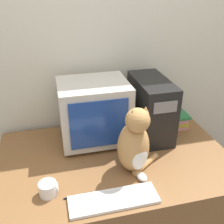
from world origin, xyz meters
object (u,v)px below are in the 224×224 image
Objects in this scene: cat at (135,144)px; mug at (48,189)px; keyboard at (114,200)px; crt_monitor at (94,112)px; book_stack at (177,119)px; computer_tower at (151,108)px; pen at (78,195)px.

mug is at bearing 176.44° from cat.
cat is 4.21× the size of mug.
cat is (0.17, 0.21, 0.18)m from keyboard.
mug is (-0.33, -0.46, -0.18)m from crt_monitor.
cat reaches higher than book_stack.
cat reaches higher than keyboard.
book_stack is at bearing 4.09° from crt_monitor.
pen is (-0.58, -0.49, -0.20)m from computer_tower.
crt_monitor is at bearing 178.10° from computer_tower.
crt_monitor reaches higher than mug.
cat is 2.73× the size of pen.
book_stack is at bearing 28.02° from cat.
mug is at bearing -148.63° from computer_tower.
computer_tower reaches higher than book_stack.
pen is at bearing -172.15° from cat.
book_stack is (0.66, 0.63, 0.05)m from keyboard.
crt_monitor reaches higher than keyboard.
book_stack is 1.27× the size of pen.
keyboard reaches higher than pen.
crt_monitor is 0.62m from keyboard.
computer_tower is at bearing 54.43° from keyboard.
crt_monitor is 1.00× the size of computer_tower.
pen is at bearing -109.77° from crt_monitor.
mug is (-0.98, -0.50, -0.02)m from book_stack.
keyboard is 0.19m from pen.
keyboard is 1.09× the size of cat.
cat is at bearing -122.97° from computer_tower.
mug reaches higher than keyboard.
pen is (-0.83, -0.55, -0.05)m from book_stack.
computer_tower is at bearing -166.52° from book_stack.
computer_tower reaches higher than keyboard.
book_stack is 1.95× the size of mug.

